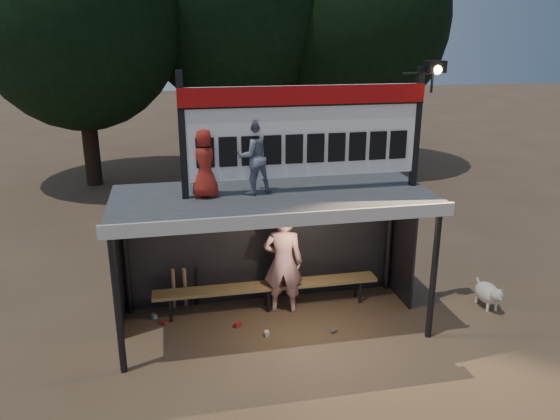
% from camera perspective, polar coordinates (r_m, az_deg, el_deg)
% --- Properties ---
extents(ground, '(80.00, 80.00, 0.00)m').
position_cam_1_polar(ground, '(9.48, -0.71, -11.81)').
color(ground, brown).
rests_on(ground, ground).
extents(player, '(0.77, 0.60, 1.87)m').
position_cam_1_polar(player, '(9.48, 0.32, -5.48)').
color(player, white).
rests_on(player, ground).
extents(child_a, '(0.69, 0.61, 1.19)m').
position_cam_1_polar(child_a, '(8.43, -2.87, 5.66)').
color(child_a, gray).
rests_on(child_a, dugout_shelter).
extents(child_b, '(0.54, 0.37, 1.06)m').
position_cam_1_polar(child_b, '(8.31, -7.89, 4.87)').
color(child_b, '#AE261A').
rests_on(child_b, dugout_shelter).
extents(dugout_shelter, '(5.10, 2.08, 2.32)m').
position_cam_1_polar(dugout_shelter, '(8.94, -1.05, -0.71)').
color(dugout_shelter, '#3F3F41').
rests_on(dugout_shelter, ground).
extents(scoreboard_assembly, '(4.10, 0.27, 1.99)m').
position_cam_1_polar(scoreboard_assembly, '(8.45, 2.97, 8.52)').
color(scoreboard_assembly, black).
rests_on(scoreboard_assembly, dugout_shelter).
extents(bench, '(4.00, 0.35, 0.48)m').
position_cam_1_polar(bench, '(9.76, -1.34, -8.02)').
color(bench, olive).
rests_on(bench, ground).
extents(tree_left, '(6.46, 6.46, 9.27)m').
position_cam_1_polar(tree_left, '(18.26, -20.57, 19.49)').
color(tree_left, black).
rests_on(tree_left, ground).
extents(tree_right, '(6.08, 6.08, 8.72)m').
position_cam_1_polar(tree_right, '(19.70, 8.24, 19.26)').
color(tree_right, '#322416').
rests_on(tree_right, ground).
extents(dog, '(0.36, 0.81, 0.49)m').
position_cam_1_polar(dog, '(10.55, 20.96, -8.13)').
color(dog, beige).
rests_on(dog, ground).
extents(bats, '(0.48, 0.33, 0.84)m').
position_cam_1_polar(bats, '(9.88, -9.89, -7.98)').
color(bats, olive).
rests_on(bats, ground).
extents(litter, '(3.02, 1.20, 0.08)m').
position_cam_1_polar(litter, '(9.40, -5.29, -11.91)').
color(litter, '#AE1D1E').
rests_on(litter, ground).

